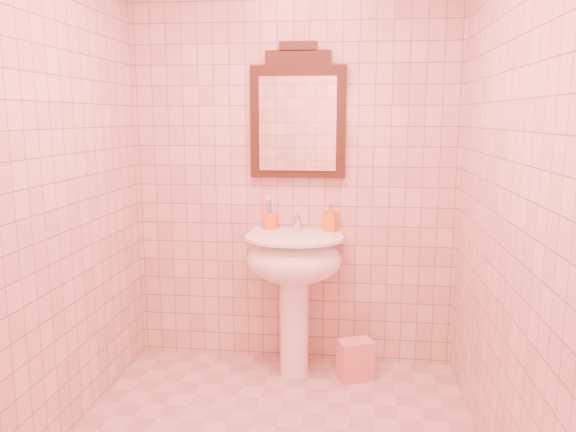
# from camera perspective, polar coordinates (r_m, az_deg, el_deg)

# --- Properties ---
(back_wall) EXTENTS (2.00, 0.02, 2.50)m
(back_wall) POSITION_cam_1_polar(r_m,az_deg,el_deg) (3.45, 0.54, 5.07)
(back_wall) COLOR beige
(back_wall) RESTS_ON floor
(pedestal_sink) EXTENTS (0.58, 0.58, 0.86)m
(pedestal_sink) POSITION_cam_1_polar(r_m,az_deg,el_deg) (3.33, 0.64, -5.41)
(pedestal_sink) COLOR white
(pedestal_sink) RESTS_ON floor
(faucet) EXTENTS (0.04, 0.16, 0.11)m
(faucet) POSITION_cam_1_polar(r_m,az_deg,el_deg) (3.41, 0.88, -0.60)
(faucet) COLOR white
(faucet) RESTS_ON pedestal_sink
(mirror) EXTENTS (0.57, 0.06, 0.80)m
(mirror) POSITION_cam_1_polar(r_m,az_deg,el_deg) (3.41, 1.02, 10.12)
(mirror) COLOR black
(mirror) RESTS_ON back_wall
(toothbrush_cup) EXTENTS (0.08, 0.08, 0.19)m
(toothbrush_cup) POSITION_cam_1_polar(r_m,az_deg,el_deg) (3.46, -1.84, -0.52)
(toothbrush_cup) COLOR #FF6115
(toothbrush_cup) RESTS_ON pedestal_sink
(soap_dispenser) EXTENTS (0.10, 0.10, 0.17)m
(soap_dispenser) POSITION_cam_1_polar(r_m,az_deg,el_deg) (3.41, 4.37, -0.17)
(soap_dispenser) COLOR orange
(soap_dispenser) RESTS_ON pedestal_sink
(towel) EXTENTS (0.23, 0.20, 0.24)m
(towel) POSITION_cam_1_polar(r_m,az_deg,el_deg) (3.48, 6.86, -14.30)
(towel) COLOR #D98081
(towel) RESTS_ON floor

